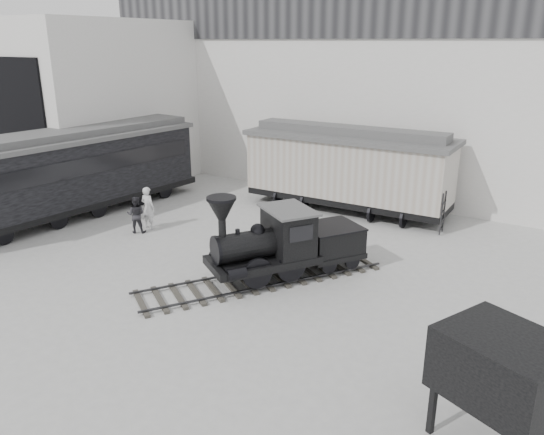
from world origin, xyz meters
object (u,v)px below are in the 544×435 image
Objects in this scene: visitor_a at (148,208)px; visitor_b at (136,215)px; locomotive at (280,247)px; coal_hopper at (502,376)px; boxcar at (348,167)px; passenger_coach at (71,173)px.

visitor_a reaches higher than visitor_b.
visitor_b is at bearing 80.86° from visitor_a.
coal_hopper is at bearing 2.77° from locomotive.
boxcar is 5.31× the size of visitor_a.
visitor_b is (4.19, -0.11, -1.28)m from passenger_coach.
locomotive is 7.70m from visitor_b.
visitor_a is (-6.21, -7.14, -1.20)m from boxcar.
coal_hopper is (15.53, -5.83, 0.69)m from visitor_a.
visitor_b is 0.57× the size of coal_hopper.
locomotive is at bearing 173.42° from coal_hopper.
passenger_coach is 4.45m from visitor_a.
locomotive is at bearing -81.92° from boxcar.
passenger_coach is 7.55× the size of visitor_a.
visitor_a is 0.68m from visitor_b.
boxcar is at bearing 41.62° from passenger_coach.
visitor_b is (-6.29, -7.80, -1.34)m from boxcar.
passenger_coach is at bearing -144.99° from boxcar.
locomotive is 2.96× the size of coal_hopper.
visitor_b is at bearing -175.04° from coal_hopper.
boxcar is 15.98m from coal_hopper.
boxcar is at bearing 131.97° from locomotive.
passenger_coach reaches higher than visitor_a.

